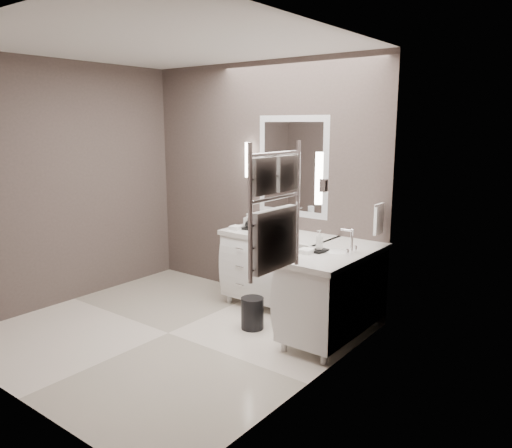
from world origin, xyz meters
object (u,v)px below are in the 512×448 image
Objects in this scene: towel_ladder at (275,217)px; waste_bin at (252,313)px; vanity_back at (278,265)px; vanity_right at (334,289)px.

towel_ladder is 1.86m from waste_bin.
towel_ladder is (1.10, -1.63, 0.91)m from vanity_back.
vanity_back is at bearing 101.81° from waste_bin.
vanity_right is 3.90× the size of waste_bin.
towel_ladder reaches higher than vanity_back.
waste_bin is (-0.97, 1.00, -1.23)m from towel_ladder.
towel_ladder is at bearing -55.90° from vanity_back.
towel_ladder is (0.23, -1.30, 0.91)m from vanity_right.
vanity_back and vanity_right have the same top height.
vanity_right is at bearing 22.23° from waste_bin.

